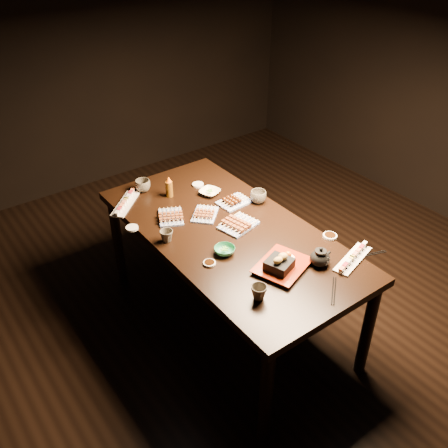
{
  "coord_description": "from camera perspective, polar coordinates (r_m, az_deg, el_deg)",
  "views": [
    {
      "loc": [
        -1.9,
        -1.9,
        2.5
      ],
      "look_at": [
        -0.38,
        0.16,
        0.77
      ],
      "focal_mm": 40.0,
      "sensor_mm": 36.0,
      "label": 1
    }
  ],
  "objects": [
    {
      "name": "tempura_tray",
      "position": [
        2.76,
        6.73,
        -4.1
      ],
      "size": [
        0.37,
        0.33,
        0.11
      ],
      "primitive_type": null,
      "rotation": [
        0.0,
        0.0,
        0.34
      ],
      "color": "black",
      "rests_on": "dining_table"
    },
    {
      "name": "sauce_dish_se",
      "position": [
        3.07,
        12.01,
        -1.35
      ],
      "size": [
        0.12,
        0.12,
        0.01
      ],
      "primitive_type": "cylinder",
      "rotation": [
        0.0,
        0.0,
        0.51
      ],
      "color": "white",
      "rests_on": "dining_table"
    },
    {
      "name": "sushi_platter_near",
      "position": [
        2.91,
        14.54,
        -3.69
      ],
      "size": [
        0.33,
        0.17,
        0.04
      ],
      "primitive_type": null,
      "rotation": [
        0.0,
        0.0,
        0.28
      ],
      "color": "white",
      "rests_on": "dining_table"
    },
    {
      "name": "condiment_bottle",
      "position": [
        3.39,
        -6.3,
        4.28
      ],
      "size": [
        0.06,
        0.06,
        0.15
      ],
      "primitive_type": "cylinder",
      "rotation": [
        0.0,
        0.0,
        -0.19
      ],
      "color": "#62390D",
      "rests_on": "dining_table"
    },
    {
      "name": "tsukune_plate",
      "position": [
        3.32,
        1.15,
        2.79
      ],
      "size": [
        0.22,
        0.17,
        0.05
      ],
      "primitive_type": null,
      "rotation": [
        0.0,
        0.0,
        0.07
      ],
      "color": "#828EB6",
      "rests_on": "dining_table"
    },
    {
      "name": "edamame_bowl_green",
      "position": [
        2.87,
        0.07,
        -3.03
      ],
      "size": [
        0.14,
        0.14,
        0.04
      ],
      "primitive_type": "imported",
      "rotation": [
        0.0,
        0.0,
        -0.15
      ],
      "color": "#2A8157",
      "rests_on": "dining_table"
    },
    {
      "name": "sauce_dish_east",
      "position": [
        3.54,
        -3.0,
        4.51
      ],
      "size": [
        0.09,
        0.09,
        0.01
      ],
      "primitive_type": "cylinder",
      "rotation": [
        0.0,
        0.0,
        0.17
      ],
      "color": "white",
      "rests_on": "dining_table"
    },
    {
      "name": "ground",
      "position": [
        3.67,
        6.38,
        -9.16
      ],
      "size": [
        5.0,
        5.0,
        0.0
      ],
      "primitive_type": "plane",
      "color": "black",
      "rests_on": "ground"
    },
    {
      "name": "yakitori_plate_right",
      "position": [
        3.09,
        1.66,
        0.19
      ],
      "size": [
        0.26,
        0.21,
        0.06
      ],
      "primitive_type": null,
      "rotation": [
        0.0,
        0.0,
        0.22
      ],
      "color": "#828EB6",
      "rests_on": "dining_table"
    },
    {
      "name": "sauce_dish_nw",
      "position": [
        3.13,
        -10.47,
        -0.44
      ],
      "size": [
        0.11,
        0.11,
        0.01
      ],
      "primitive_type": "cylinder",
      "rotation": [
        0.0,
        0.0,
        0.51
      ],
      "color": "white",
      "rests_on": "dining_table"
    },
    {
      "name": "chopsticks_near",
      "position": [
        2.69,
        12.43,
        -7.44
      ],
      "size": [
        0.18,
        0.16,
        0.01
      ],
      "primitive_type": null,
      "rotation": [
        0.0,
        0.0,
        0.71
      ],
      "color": "black",
      "rests_on": "dining_table"
    },
    {
      "name": "sushi_platter_far",
      "position": [
        3.37,
        -11.23,
        2.47
      ],
      "size": [
        0.3,
        0.29,
        0.04
      ],
      "primitive_type": null,
      "rotation": [
        0.0,
        0.0,
        3.89
      ],
      "color": "white",
      "rests_on": "dining_table"
    },
    {
      "name": "teacup_far_right",
      "position": [
        3.5,
        -9.27,
        4.35
      ],
      "size": [
        0.11,
        0.11,
        0.08
      ],
      "primitive_type": "imported",
      "rotation": [
        0.0,
        0.0,
        0.02
      ],
      "color": "#4D473B",
      "rests_on": "dining_table"
    },
    {
      "name": "edamame_bowl_cream",
      "position": [
        3.43,
        -1.63,
        3.65
      ],
      "size": [
        0.17,
        0.17,
        0.03
      ],
      "primitive_type": "imported",
      "rotation": [
        0.0,
        0.0,
        0.37
      ],
      "color": "#EFE5C4",
      "rests_on": "dining_table"
    },
    {
      "name": "yakitori_plate_center",
      "position": [
        3.19,
        -2.2,
        1.36
      ],
      "size": [
        0.24,
        0.24,
        0.05
      ],
      "primitive_type": null,
      "rotation": [
        0.0,
        0.0,
        0.75
      ],
      "color": "#828EB6",
      "rests_on": "dining_table"
    },
    {
      "name": "sauce_dish_west",
      "position": [
        2.8,
        -1.67,
        -4.5
      ],
      "size": [
        0.08,
        0.08,
        0.01
      ],
      "primitive_type": "cylinder",
      "rotation": [
        0.0,
        0.0,
        -0.11
      ],
      "color": "white",
      "rests_on": "dining_table"
    },
    {
      "name": "teacup_far_left",
      "position": [
        2.97,
        -6.58,
        -1.37
      ],
      "size": [
        0.11,
        0.11,
        0.07
      ],
      "primitive_type": "imported",
      "rotation": [
        0.0,
        0.0,
        0.46
      ],
      "color": "#4D473B",
      "rests_on": "dining_table"
    },
    {
      "name": "yakitori_plate_left",
      "position": [
        3.18,
        -6.11,
        1.06
      ],
      "size": [
        0.22,
        0.25,
        0.05
      ],
      "primitive_type": null,
      "rotation": [
        0.0,
        0.0,
        1.1
      ],
      "color": "#828EB6",
      "rests_on": "dining_table"
    },
    {
      "name": "teacup_mid_right",
      "position": [
        3.33,
        3.94,
        3.12
      ],
      "size": [
        0.11,
        0.11,
        0.08
      ],
      "primitive_type": "imported",
      "rotation": [
        0.0,
        0.0,
        0.06
      ],
      "color": "#4D473B",
      "rests_on": "dining_table"
    },
    {
      "name": "teacup_near_left",
      "position": [
        2.57,
        4.01,
        -7.8
      ],
      "size": [
        0.11,
        0.11,
        0.08
      ],
      "primitive_type": "imported",
      "rotation": [
        0.0,
        0.0,
        0.3
      ],
      "color": "#4D473B",
      "rests_on": "dining_table"
    },
    {
      "name": "teapot",
      "position": [
        2.81,
        10.93,
        -3.66
      ],
      "size": [
        0.14,
        0.14,
        0.11
      ],
      "primitive_type": null,
      "rotation": [
        0.0,
        0.0,
        -0.07
      ],
      "color": "black",
      "rests_on": "dining_table"
    },
    {
      "name": "dining_table",
      "position": [
        3.29,
        0.52,
        -6.1
      ],
      "size": [
        1.29,
        1.96,
        0.75
      ],
      "primitive_type": "cube",
      "rotation": [
        0.0,
        0.0,
        0.24
      ],
      "color": "black",
      "rests_on": "ground"
    },
    {
      "name": "chopsticks_se",
      "position": [
        2.98,
        16.25,
        -3.39
      ],
      "size": [
        0.21,
        0.09,
        0.01
      ],
      "primitive_type": null,
      "rotation": [
        0.0,
        0.0,
        -0.34
      ],
      "color": "black",
      "rests_on": "dining_table"
    }
  ]
}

